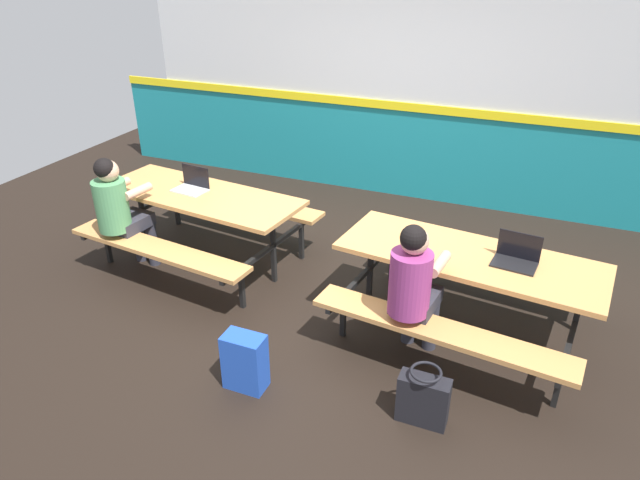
% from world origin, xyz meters
% --- Properties ---
extents(ground_plane, '(10.00, 10.00, 0.02)m').
position_xyz_m(ground_plane, '(0.00, 0.00, -0.01)').
color(ground_plane, black).
extents(accent_backdrop, '(8.00, 0.14, 2.60)m').
position_xyz_m(accent_backdrop, '(0.00, 2.56, 1.25)').
color(accent_backdrop, teal).
rests_on(accent_backdrop, ground).
extents(picnic_table_left, '(2.10, 1.77, 0.74)m').
position_xyz_m(picnic_table_left, '(-1.31, 0.09, 0.58)').
color(picnic_table_left, tan).
rests_on(picnic_table_left, ground).
extents(picnic_table_right, '(2.10, 1.77, 0.74)m').
position_xyz_m(picnic_table_right, '(1.31, -0.15, 0.58)').
color(picnic_table_right, tan).
rests_on(picnic_table_right, ground).
extents(student_nearer, '(0.39, 0.54, 1.21)m').
position_xyz_m(student_nearer, '(-1.87, -0.40, 0.71)').
color(student_nearer, '#2D2D38').
rests_on(student_nearer, ground).
extents(student_further, '(0.39, 0.54, 1.21)m').
position_xyz_m(student_further, '(0.99, -0.67, 0.71)').
color(student_further, '#2D2D38').
rests_on(student_further, ground).
extents(laptop_silver, '(0.34, 0.26, 0.22)m').
position_xyz_m(laptop_silver, '(-1.43, 0.15, 0.79)').
color(laptop_silver, silver).
rests_on(laptop_silver, picnic_table_left).
extents(laptop_dark, '(0.34, 0.26, 0.22)m').
position_xyz_m(laptop_dark, '(1.64, -0.15, 0.79)').
color(laptop_dark, black).
rests_on(laptop_dark, picnic_table_right).
extents(backpack_dark, '(0.30, 0.22, 0.44)m').
position_xyz_m(backpack_dark, '(-0.02, -1.38, 0.22)').
color(backpack_dark, '#1E47B2').
rests_on(backpack_dark, ground).
extents(tote_bag_bright, '(0.34, 0.21, 0.43)m').
position_xyz_m(tote_bag_bright, '(1.24, -1.24, 0.19)').
color(tote_bag_bright, black).
rests_on(tote_bag_bright, ground).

